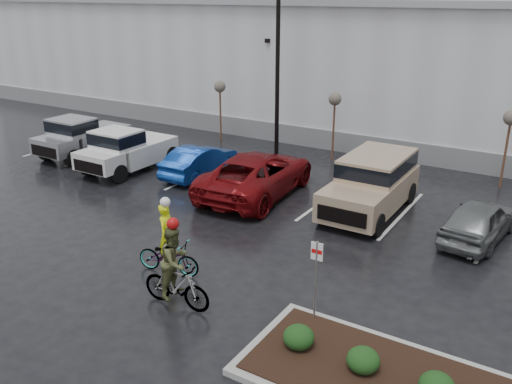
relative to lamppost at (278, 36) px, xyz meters
The scene contains 18 objects.
ground 13.87m from the lamppost, 71.57° to the right, with size 120.00×120.00×0.00m, color black.
warehouse 10.95m from the lamppost, 68.18° to the left, with size 60.50×15.50×7.20m.
wooded_ridge 33.35m from the lamppost, 83.09° to the left, with size 80.00×25.00×6.00m, color #1F3B18.
lamppost is the anchor object (origin of this frame).
sapling_west 5.07m from the lamppost, 165.96° to the left, with size 0.60×0.60×3.20m.
sapling_mid 4.00m from the lamppost, 21.80° to the left, with size 0.60×0.60×3.20m.
sapling_east 10.48m from the lamppost, ahead, with size 0.60×0.60×3.20m.
shrub_a 16.15m from the lamppost, 58.39° to the right, with size 0.70×0.70×0.52m, color black.
shrub_b 16.94m from the lamppost, 53.84° to the right, with size 0.70×0.70×0.52m, color black.
fire_lane_sign 14.78m from the lamppost, 56.54° to the right, with size 0.30×0.05×2.20m.
pickup_silver 10.37m from the lamppost, 151.06° to the right, with size 2.10×5.20×1.96m, color #B4B6BC, non-canonical shape.
pickup_white 8.27m from the lamppost, 132.32° to the right, with size 2.10×5.20×1.96m, color silver, non-canonical shape.
car_blue 6.73m from the lamppost, 108.18° to the right, with size 1.41×4.05×1.33m, color navy.
car_red 7.17m from the lamppost, 68.60° to the right, with size 2.80×6.08×1.69m, color maroon.
suv_tan 9.03m from the lamppost, 34.60° to the right, with size 2.20×5.10×2.06m, color tan, non-canonical shape.
car_grey 12.30m from the lamppost, 24.91° to the right, with size 1.60×3.97×1.35m, color slate.
cyclist_hivis 13.08m from the lamppost, 74.87° to the right, with size 1.99×1.00×2.31m.
cyclist_olive 14.49m from the lamppost, 70.89° to the right, with size 1.92×0.93×2.45m.
Camera 1 is at (8.50, -10.04, 7.56)m, focal length 38.00 mm.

